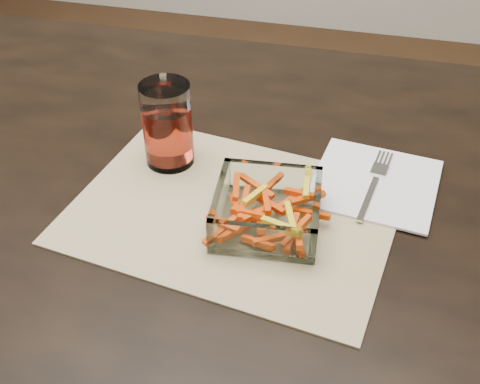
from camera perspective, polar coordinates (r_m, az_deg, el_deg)
name	(u,v)px	position (r m, az deg, el deg)	size (l,w,h in m)	color
dining_table	(187,202)	(1.02, -5.07, -0.95)	(1.60, 0.90, 0.75)	black
placemat	(233,211)	(0.86, -0.69, -1.82)	(0.45, 0.33, 0.00)	tan
glass_bowl	(267,211)	(0.83, 2.58, -1.83)	(0.15, 0.15, 0.06)	white
tumbler	(168,127)	(0.93, -6.88, 6.12)	(0.08, 0.08, 0.13)	white
napkin	(375,183)	(0.93, 12.66, 0.88)	(0.18, 0.18, 0.00)	white
fork	(375,182)	(0.93, 12.66, 0.97)	(0.04, 0.18, 0.00)	silver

